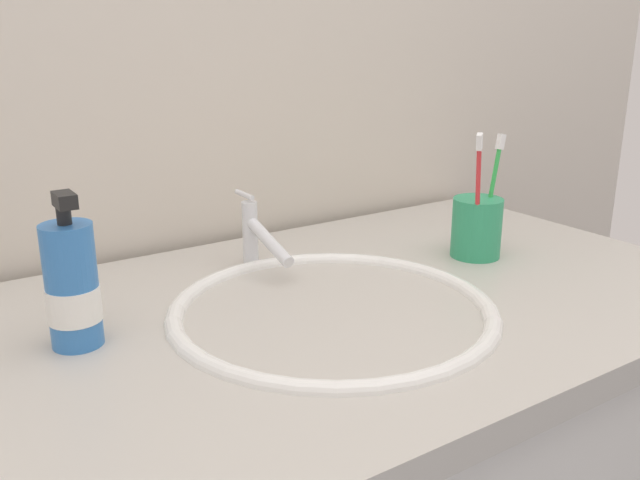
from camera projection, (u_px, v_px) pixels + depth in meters
The scene contains 7 objects.
tiled_wall_back at pixel (188, 10), 1.08m from camera, with size 2.40×0.04×2.40m, color beige.
sink_basin at pixel (333, 336), 0.89m from camera, with size 0.43×0.43×0.11m.
faucet at pixel (257, 235), 1.03m from camera, with size 0.02×0.16×0.11m.
toothbrush_cup at pixel (477, 228), 1.09m from camera, with size 0.08×0.08×0.10m, color #2D9966.
toothbrush_red at pixel (478, 190), 1.03m from camera, with size 0.05×0.04×0.20m.
toothbrush_green at pixel (492, 186), 1.08m from camera, with size 0.04×0.01×0.19m.
soap_dispenser at pixel (72, 288), 0.77m from camera, with size 0.06×0.06×0.18m.
Camera 1 is at (-0.46, -0.70, 1.17)m, focal length 38.20 mm.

